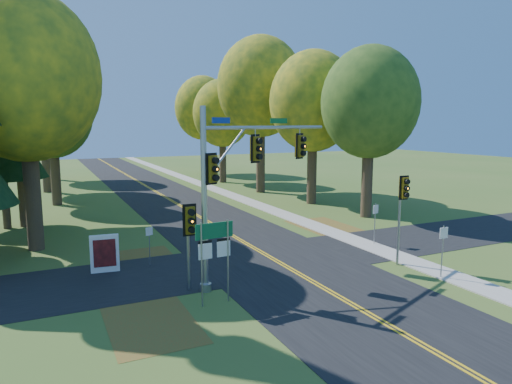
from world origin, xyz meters
name	(u,v)px	position (x,y,z in m)	size (l,w,h in m)	color
ground	(291,270)	(0.00, 0.00, 0.00)	(160.00, 160.00, 0.00)	#3A5D20
road_main	(291,269)	(0.00, 0.00, 0.01)	(8.00, 160.00, 0.02)	black
road_cross	(272,259)	(0.00, 2.00, 0.01)	(60.00, 6.00, 0.02)	black
centerline_left	(289,269)	(-0.10, 0.00, 0.03)	(0.10, 160.00, 0.01)	gold
centerline_right	(293,269)	(0.10, 0.00, 0.03)	(0.10, 160.00, 0.01)	gold
sidewalk_east	(390,254)	(6.20, 0.00, 0.03)	(1.60, 160.00, 0.06)	#9E998E
leaf_patch_w_near	(140,264)	(-6.50, 4.00, 0.01)	(4.00, 6.00, 0.00)	brown
leaf_patch_e	(335,230)	(6.80, 6.00, 0.01)	(3.50, 8.00, 0.00)	brown
leaf_patch_w_far	(150,322)	(-7.50, -3.00, 0.01)	(3.00, 5.00, 0.00)	brown
tree_w_a	(26,77)	(-11.13, 9.38, 9.49)	(8.00, 8.00, 14.15)	#38281C
tree_e_a	(370,103)	(11.57, 8.77, 8.53)	(7.20, 7.20, 12.73)	#38281C
tree_w_b	(17,73)	(-11.72, 16.29, 10.37)	(8.60, 8.60, 15.38)	#38281C
tree_e_b	(313,102)	(10.97, 15.58, 8.90)	(7.60, 7.60, 13.33)	#38281C
tree_w_c	(52,113)	(-9.54, 24.47, 7.94)	(6.80, 6.80, 11.91)	#38281C
tree_e_c	(261,87)	(9.88, 23.69, 10.66)	(8.80, 8.80, 15.79)	#38281C
tree_w_d	(42,96)	(-10.13, 33.18, 9.78)	(8.20, 8.20, 14.56)	#38281C
tree_e_d	(223,114)	(9.26, 32.87, 8.24)	(7.00, 7.00, 12.32)	#38281C
tree_w_e	(52,99)	(-8.92, 44.09, 10.07)	(8.40, 8.40, 14.97)	#38281C
tree_e_e	(203,108)	(10.47, 43.58, 9.19)	(7.80, 7.80, 13.74)	#38281C
traffic_mast	(241,171)	(-2.72, -0.18, 4.98)	(7.96, 3.60, 7.74)	#989BA1
east_signal_pole	(403,198)	(5.22, -1.77, 3.44)	(0.53, 0.61, 4.54)	gray
ped_signal_pole	(190,227)	(-5.27, -0.68, 2.79)	(0.59, 0.68, 3.75)	gray
route_sign_cluster	(215,246)	(-4.80, -2.39, 2.35)	(1.56, 0.18, 3.34)	gray
info_kiosk	(105,254)	(-8.21, 3.46, 0.91)	(1.33, 0.33, 1.83)	white
reg_sign_e_north	(375,217)	(6.72, 1.96, 1.67)	(0.46, 0.15, 2.45)	gray
reg_sign_e_south	(443,242)	(5.62, -4.01, 1.69)	(0.47, 0.07, 2.47)	gray
reg_sign_w	(149,238)	(-6.04, 3.65, 1.38)	(0.37, 0.15, 2.02)	gray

